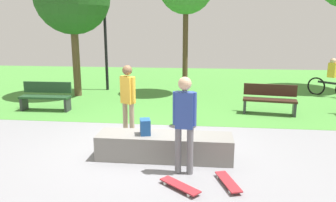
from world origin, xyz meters
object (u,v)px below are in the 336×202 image
(skater_watching, at_px, (128,96))
(skateboard_spare, at_px, (228,182))
(concrete_ledge, at_px, (165,146))
(backpack_on_ledge, at_px, (145,127))
(skater_performing_trick, at_px, (184,118))
(park_bench_near_lamppost, at_px, (270,99))
(trash_bin, at_px, (188,112))
(park_bench_by_oak, at_px, (46,96))
(lamp_post, at_px, (105,31))
(cyclist_on_bicycle, at_px, (331,80))
(skateboard_by_ledge, at_px, (180,186))

(skater_watching, distance_m, skateboard_spare, 3.35)
(concrete_ledge, relative_size, backpack_on_ledge, 8.67)
(skater_performing_trick, bearing_deg, park_bench_near_lamppost, 62.53)
(park_bench_near_lamppost, height_order, trash_bin, park_bench_near_lamppost)
(park_bench_by_oak, bearing_deg, skater_watching, -35.68)
(park_bench_by_oak, bearing_deg, skater_performing_trick, -41.62)
(skateboard_spare, xyz_separation_m, lamp_post, (-4.58, 8.21, 2.42))
(trash_bin, height_order, cyclist_on_bicycle, cyclist_on_bicycle)
(skater_performing_trick, relative_size, park_bench_near_lamppost, 1.10)
(skateboard_by_ledge, distance_m, lamp_post, 9.56)
(concrete_ledge, distance_m, park_bench_near_lamppost, 4.79)
(skateboard_by_ledge, distance_m, cyclist_on_bicycle, 9.62)
(park_bench_by_oak, distance_m, trash_bin, 4.84)
(skateboard_by_ledge, height_order, trash_bin, trash_bin)
(concrete_ledge, bearing_deg, lamp_post, 115.03)
(skateboard_by_ledge, height_order, park_bench_by_oak, park_bench_by_oak)
(skateboard_by_ledge, xyz_separation_m, cyclist_on_bicycle, (5.21, 8.07, 0.57))
(trash_bin, bearing_deg, skateboard_by_ledge, -89.28)
(backpack_on_ledge, xyz_separation_m, skater_performing_trick, (0.84, -0.65, 0.41))
(concrete_ledge, height_order, skater_performing_trick, skater_performing_trick)
(park_bench_by_oak, distance_m, cyclist_on_bicycle, 10.44)
(skateboard_spare, xyz_separation_m, park_bench_by_oak, (-5.54, 4.61, 0.42))
(backpack_on_ledge, xyz_separation_m, skater_watching, (-0.64, 1.22, 0.38))
(backpack_on_ledge, distance_m, lamp_post, 7.96)
(skateboard_by_ledge, height_order, park_bench_near_lamppost, park_bench_near_lamppost)
(skater_performing_trick, bearing_deg, skateboard_by_ledge, -92.34)
(skater_watching, bearing_deg, trash_bin, 37.50)
(backpack_on_ledge, bearing_deg, park_bench_near_lamppost, 125.96)
(concrete_ledge, xyz_separation_m, skateboard_by_ledge, (0.42, -1.30, -0.19))
(skater_performing_trick, relative_size, skater_watching, 1.02)
(skater_watching, bearing_deg, cyclist_on_bicycle, 39.93)
(backpack_on_ledge, distance_m, park_bench_by_oak, 5.29)
(skateboard_by_ledge, bearing_deg, cyclist_on_bicycle, 57.17)
(skater_performing_trick, distance_m, skateboard_by_ledge, 1.19)
(park_bench_by_oak, bearing_deg, backpack_on_ledge, -42.39)
(concrete_ledge, relative_size, park_bench_by_oak, 1.73)
(concrete_ledge, distance_m, trash_bin, 2.31)
(backpack_on_ledge, height_order, lamp_post, lamp_post)
(skateboard_spare, bearing_deg, lamp_post, 119.12)
(skater_performing_trick, relative_size, lamp_post, 0.45)
(lamp_post, xyz_separation_m, cyclist_on_bicycle, (8.97, -0.38, -1.85))
(backpack_on_ledge, height_order, park_bench_by_oak, park_bench_by_oak)
(park_bench_by_oak, bearing_deg, skateboard_spare, -39.78)
(backpack_on_ledge, height_order, trash_bin, backpack_on_ledge)
(park_bench_near_lamppost, relative_size, trash_bin, 2.11)
(park_bench_near_lamppost, bearing_deg, concrete_ledge, -125.92)
(skateboard_spare, xyz_separation_m, cyclist_on_bicycle, (4.39, 7.83, 0.57))
(skateboard_spare, height_order, trash_bin, trash_bin)
(park_bench_by_oak, relative_size, park_bench_near_lamppost, 0.97)
(skater_performing_trick, xyz_separation_m, park_bench_near_lamppost, (2.36, 4.55, -0.60))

